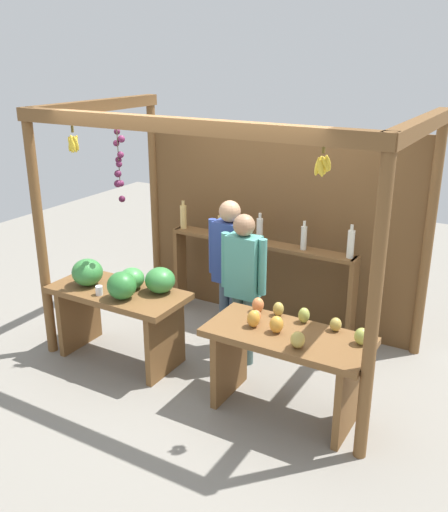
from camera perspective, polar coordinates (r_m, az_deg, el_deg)
The scene contains 7 objects.
ground_plane at distance 6.05m, azimuth 0.90°, elevation -9.50°, with size 12.00×12.00×0.00m, color gray.
market_stall at distance 5.89m, azimuth 3.12°, elevation 4.67°, with size 3.43×1.97×2.49m.
fruit_counter_left at distance 5.69m, azimuth -10.35°, elevation -3.98°, with size 1.39×0.67×1.03m.
fruit_counter_right at distance 4.88m, azimuth 6.38°, elevation -9.53°, with size 1.39×0.66×0.91m.
bottle_shelf_unit at distance 6.30m, azimuth 3.59°, elevation -0.33°, with size 2.20×0.22×1.35m.
vendor_man at distance 5.74m, azimuth 0.57°, elevation -0.63°, with size 0.48×0.22×1.60m.
vendor_woman at distance 5.46m, azimuth 1.96°, elevation -2.12°, with size 0.48×0.21×1.55m.
Camera 1 is at (2.56, -4.61, 2.97)m, focal length 39.85 mm.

